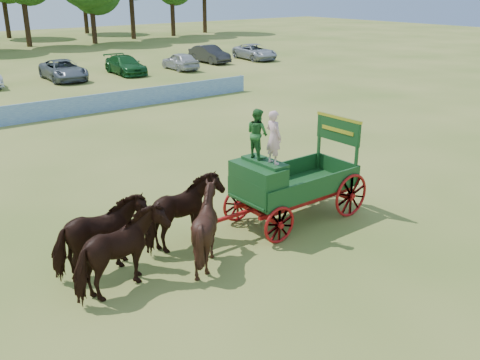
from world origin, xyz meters
The scene contains 7 objects.
ground centered at (0.00, 0.00, 0.00)m, with size 160.00×160.00×0.00m, color #9F9447.
horse_lead_left centered at (-6.10, -0.15, 1.00)m, with size 1.08×2.36×2.00m, color black.
horse_lead_right centered at (-6.10, 0.95, 1.00)m, with size 1.08×2.36×2.00m, color black.
horse_wheel_left centered at (-3.70, -0.15, 1.00)m, with size 1.61×1.82×2.00m, color black.
horse_wheel_right centered at (-3.70, 0.95, 1.00)m, with size 1.08×2.36×2.00m, color black.
farm_dray centered at (-0.72, 0.41, 1.58)m, with size 6.00×2.00×3.66m.
sponsor_banner centered at (-1.00, 18.00, 0.53)m, with size 26.00×0.08×1.05m, color #1D499E.
Camera 1 is at (-10.76, -10.54, 6.88)m, focal length 40.00 mm.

